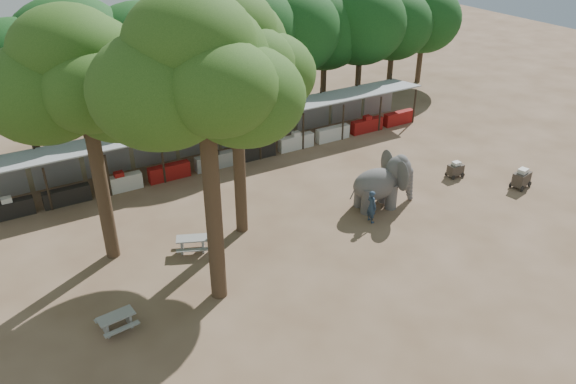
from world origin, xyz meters
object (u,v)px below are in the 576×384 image
yard_tree_left (77,78)px  picnic_table_far (192,242)px  elephant (384,182)px  cart_front (522,178)px  cart_back (456,169)px  yard_tree_center (197,74)px  handler (372,206)px  picnic_table_near (117,320)px  yard_tree_back (229,55)px

yard_tree_left → picnic_table_far: (3.38, -1.69, -7.74)m
yard_tree_left → elephant: 15.38m
cart_front → cart_back: cart_front is taller
yard_tree_center → elephant: yard_tree_center is taller
yard_tree_left → handler: (12.00, -3.74, -7.34)m
elephant → picnic_table_far: elephant is taller
picnic_table_far → picnic_table_near: bearing=-118.7°
yard_tree_left → picnic_table_near: yard_tree_left is taller
picnic_table_near → elephant: bearing=2.9°
picnic_table_near → cart_front: size_ratio=1.16×
yard_tree_center → picnic_table_far: size_ratio=6.69×
handler → cart_back: size_ratio=1.74×
yard_tree_center → elephant: bearing=12.1°
cart_front → yard_tree_left: bearing=155.0°
elephant → cart_back: (5.72, 0.52, -0.92)m
yard_tree_back → handler: (6.00, -2.74, -7.68)m
yard_tree_center → picnic_table_near: 9.65m
elephant → cart_front: bearing=-6.3°
elephant → picnic_table_far: bearing=-176.4°
yard_tree_back → picnic_table_near: 11.49m
elephant → cart_back: size_ratio=3.74×
yard_tree_center → picnic_table_far: 9.36m
elephant → cart_back: bearing=14.8°
yard_tree_left → yard_tree_back: size_ratio=0.97×
yard_tree_center → picnic_table_far: (0.38, 3.31, -8.75)m
yard_tree_left → cart_back: 20.85m
picnic_table_near → cart_back: (20.24, 2.91, 0.02)m
picnic_table_far → cart_front: 18.35m
elephant → cart_front: 8.28m
yard_tree_center → yard_tree_back: 5.04m
yard_tree_left → picnic_table_near: size_ratio=7.50×
picnic_table_near → cart_front: cart_front is taller
yard_tree_left → picnic_table_near: bearing=-101.2°
elephant → picnic_table_near: 14.75m
elephant → yard_tree_left: bearing=178.1°
picnic_table_far → yard_tree_back: bearing=38.0°
yard_tree_center → handler: 12.34m
picnic_table_far → elephant: bearing=17.1°
yard_tree_left → cart_back: size_ratio=11.18×
picnic_table_far → cart_back: bearing=21.1°
cart_front → elephant: bearing=152.3°
cart_back → picnic_table_far: bearing=-178.6°
yard_tree_back → picnic_table_far: bearing=-165.2°
picnic_table_far → yard_tree_center: bearing=-73.4°
yard_tree_back → cart_front: size_ratio=8.94×
handler → yard_tree_center: bearing=99.8°
picnic_table_near → cart_front: 22.45m
yard_tree_left → elephant: size_ratio=2.99×
elephant → yard_tree_back: bearing=176.5°
yard_tree_left → yard_tree_back: bearing=-9.5°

